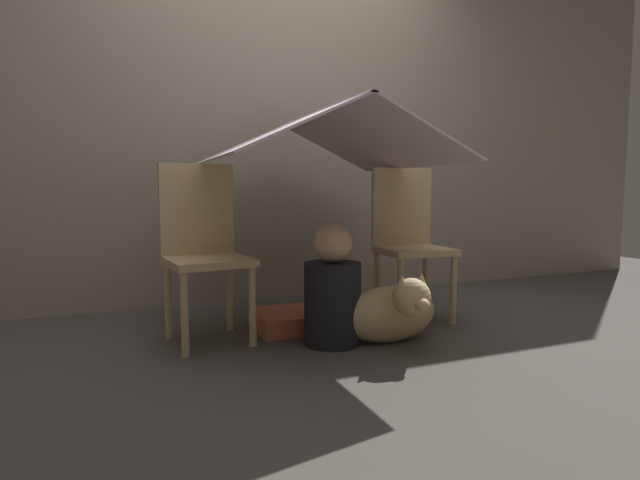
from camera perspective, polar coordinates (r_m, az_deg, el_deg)
The scene contains 8 objects.
ground_plane at distance 2.60m, azimuth 1.42°, elevation -11.13°, with size 8.80×8.80×0.00m, color #47423D.
wall_back at distance 3.52m, azimuth -5.71°, elevation 13.74°, with size 7.00×0.05×2.50m.
chair_left at distance 2.56m, azimuth -13.15°, elevation -0.59°, with size 0.43×0.43×0.89m.
chair_right at distance 3.00m, azimuth 10.09°, elevation 0.33°, with size 0.42×0.42×0.89m.
sheet_canopy at distance 2.66m, azimuth 0.00°, elevation 11.64°, with size 1.19×1.18×0.28m.
person_front at distance 2.45m, azimuth 1.44°, elevation -6.03°, with size 0.28×0.28×0.59m.
dog at distance 2.48m, azimuth 8.44°, elevation -7.98°, with size 0.51×0.41×0.37m.
floor_cushion at distance 2.76m, azimuth -2.78°, elevation -9.07°, with size 0.44×0.36×0.10m.
Camera 1 is at (-1.01, -2.28, 0.74)m, focal length 28.00 mm.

